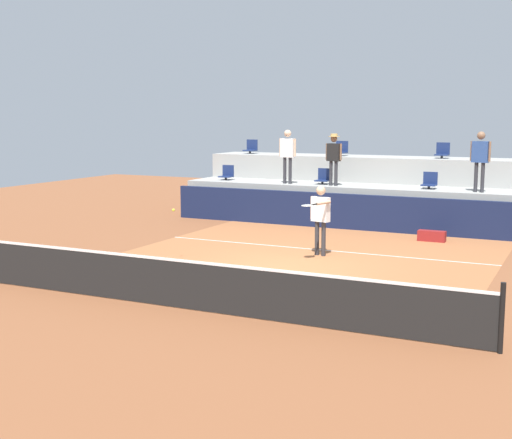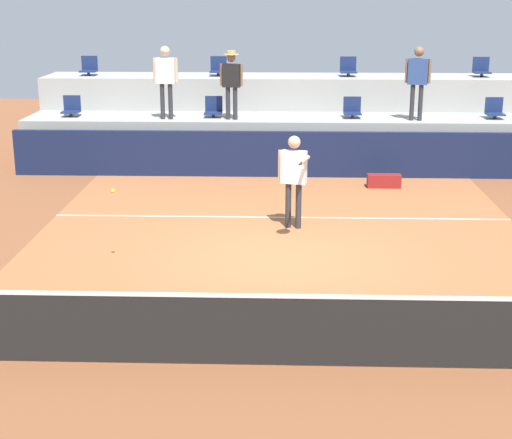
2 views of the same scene
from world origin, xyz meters
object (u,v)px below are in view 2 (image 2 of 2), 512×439
stadium_chair_upper_left (218,68)px  stadium_chair_lower_left (214,108)px  stadium_chair_lower_far_right (495,110)px  spectator_with_hat (231,78)px  stadium_chair_lower_far_left (71,108)px  stadium_chair_upper_far_right (481,69)px  tennis_player (294,172)px  equipment_bag (384,181)px  spectator_in_grey (166,75)px  stadium_chair_lower_right (352,109)px  spectator_in_white (418,76)px  tennis_ball (113,191)px  stadium_chair_upper_right (348,68)px  stadium_chair_upper_far_left (89,67)px

stadium_chair_upper_left → stadium_chair_lower_left: bearing=-89.6°
stadium_chair_lower_far_right → spectator_with_hat: (-6.56, -0.38, 0.81)m
stadium_chair_lower_far_left → stadium_chair_lower_left: (3.63, 0.00, 0.00)m
spectator_with_hat → stadium_chair_lower_far_right: bearing=3.3°
stadium_chair_upper_far_right → tennis_player: size_ratio=0.29×
stadium_chair_lower_left → equipment_bag: (4.08, -2.25, -1.31)m
stadium_chair_lower_far_right → spectator_with_hat: bearing=-176.7°
stadium_chair_lower_far_right → spectator_in_grey: bearing=-177.3°
stadium_chair_lower_far_left → stadium_chair_lower_right: size_ratio=1.00×
stadium_chair_lower_right → stadium_chair_upper_far_right: (3.58, 1.80, 0.85)m
spectator_in_white → equipment_bag: bearing=-116.9°
stadium_chair_lower_right → tennis_ball: (-4.45, -7.72, -0.21)m
stadium_chair_upper_left → tennis_player: stadium_chair_upper_left is taller
stadium_chair_lower_far_left → stadium_chair_lower_far_right: same height
stadium_chair_lower_right → spectator_with_hat: 3.15m
stadium_chair_upper_right → spectator_in_grey: bearing=-154.8°
stadium_chair_lower_far_left → spectator_in_grey: spectator_in_grey is taller
stadium_chair_lower_left → stadium_chair_upper_far_right: bearing=14.3°
equipment_bag → tennis_player: bearing=-122.6°
stadium_chair_upper_far_left → stadium_chair_upper_far_right: bearing=0.0°
stadium_chair_upper_left → spectator_with_hat: bearing=-77.2°
tennis_player → tennis_ball: size_ratio=25.93×
stadium_chair_lower_far_left → stadium_chair_upper_right: (7.14, 1.80, 0.85)m
stadium_chair_lower_left → stadium_chair_lower_far_right: bearing=0.0°
tennis_ball → stadium_chair_upper_far_right: bearing=49.9°
stadium_chair_lower_far_right → tennis_player: stadium_chair_lower_far_right is taller
tennis_ball → stadium_chair_lower_far_right: bearing=44.0°
stadium_chair_lower_far_left → stadium_chair_upper_far_left: stadium_chair_upper_far_left is taller
stadium_chair_upper_right → spectator_in_grey: size_ratio=0.29×
spectator_in_grey → spectator_in_white: (6.16, 0.00, 0.00)m
stadium_chair_lower_right → stadium_chair_lower_far_right: same height
spectator_in_grey → tennis_ball: size_ratio=26.27×
stadium_chair_lower_far_left → stadium_chair_upper_left: size_ratio=1.00×
spectator_with_hat → tennis_ball: bearing=-101.0°
stadium_chair_lower_far_left → tennis_ball: (2.69, -7.72, -0.21)m
stadium_chair_lower_left → spectator_with_hat: (0.49, -0.38, 0.81)m
tennis_player → equipment_bag: (2.11, 3.30, -0.94)m
stadium_chair_upper_right → spectator_in_white: 2.66m
stadium_chair_lower_far_right → spectator_with_hat: 6.62m
stadium_chair_lower_far_right → stadium_chair_lower_far_left: bearing=180.0°
tennis_ball → stadium_chair_upper_left: bearing=84.4°
stadium_chair_upper_left → stadium_chair_upper_right: (3.52, 0.00, 0.00)m
tennis_player → spectator_in_white: 6.13m
stadium_chair_lower_left → stadium_chair_lower_right: bearing=0.0°
stadium_chair_lower_far_left → tennis_ball: bearing=-70.8°
stadium_chair_lower_left → stadium_chair_upper_right: size_ratio=1.00×
stadium_chair_upper_left → stadium_chair_upper_right: 3.52m
stadium_chair_upper_left → tennis_ball: 9.63m
stadium_chair_lower_left → stadium_chair_lower_right: (3.50, 0.00, 0.00)m
spectator_in_grey → stadium_chair_lower_right: bearing=4.7°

